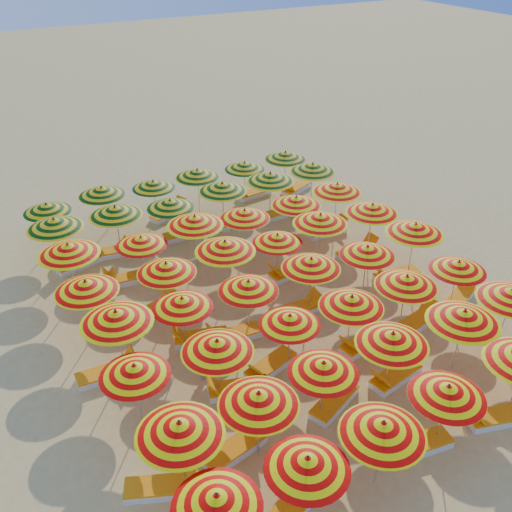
# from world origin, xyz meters

# --- Properties ---
(ground) EXTENTS (120.00, 120.00, 0.00)m
(ground) POSITION_xyz_m (0.00, 0.00, 0.00)
(ground) COLOR #DFB663
(ground) RESTS_ON ground
(umbrella_0) EXTENTS (2.08, 2.08, 1.96)m
(umbrella_0) POSITION_xyz_m (-5.20, -7.42, 1.73)
(umbrella_0) COLOR silver
(umbrella_0) RESTS_ON ground
(umbrella_1) EXTENTS (1.91, 1.91, 1.97)m
(umbrella_1) POSITION_xyz_m (-3.17, -7.53, 1.73)
(umbrella_1) COLOR silver
(umbrella_1) RESTS_ON ground
(umbrella_2) EXTENTS (2.55, 2.55, 2.09)m
(umbrella_2) POSITION_xyz_m (-1.25, -7.62, 1.84)
(umbrella_2) COLOR silver
(umbrella_2) RESTS_ON ground
(umbrella_3) EXTENTS (2.49, 2.49, 1.99)m
(umbrella_3) POSITION_xyz_m (0.91, -7.41, 1.75)
(umbrella_3) COLOR silver
(umbrella_3) RESTS_ON ground
(umbrella_6) EXTENTS (2.32, 2.32, 2.14)m
(umbrella_6) POSITION_xyz_m (-5.19, -5.52, 1.88)
(umbrella_6) COLOR silver
(umbrella_6) RESTS_ON ground
(umbrella_7) EXTENTS (2.33, 2.33, 2.08)m
(umbrella_7) POSITION_xyz_m (-3.22, -5.52, 1.83)
(umbrella_7) COLOR silver
(umbrella_7) RESTS_ON ground
(umbrella_8) EXTENTS (2.28, 2.28, 1.94)m
(umbrella_8) POSITION_xyz_m (-1.20, -5.25, 1.71)
(umbrella_8) COLOR silver
(umbrella_8) RESTS_ON ground
(umbrella_9) EXTENTS (2.62, 2.62, 2.11)m
(umbrella_9) POSITION_xyz_m (0.94, -5.34, 1.86)
(umbrella_9) COLOR silver
(umbrella_9) RESTS_ON ground
(umbrella_10) EXTENTS (2.59, 2.59, 2.20)m
(umbrella_10) POSITION_xyz_m (3.25, -5.61, 1.94)
(umbrella_10) COLOR silver
(umbrella_10) RESTS_ON ground
(umbrella_11) EXTENTS (2.30, 2.30, 2.13)m
(umbrella_11) POSITION_xyz_m (5.35, -5.46, 1.87)
(umbrella_11) COLOR silver
(umbrella_11) RESTS_ON ground
(umbrella_12) EXTENTS (2.06, 2.06, 1.94)m
(umbrella_12) POSITION_xyz_m (-5.42, -3.07, 1.71)
(umbrella_12) COLOR silver
(umbrella_12) RESTS_ON ground
(umbrella_13) EXTENTS (2.43, 2.43, 2.08)m
(umbrella_13) POSITION_xyz_m (-3.26, -3.34, 1.83)
(umbrella_13) COLOR silver
(umbrella_13) RESTS_ON ground
(umbrella_14) EXTENTS (2.11, 2.11, 1.90)m
(umbrella_14) POSITION_xyz_m (-0.89, -3.13, 1.67)
(umbrella_14) COLOR silver
(umbrella_14) RESTS_ON ground
(umbrella_15) EXTENTS (2.48, 2.48, 2.07)m
(umbrella_15) POSITION_xyz_m (1.05, -3.41, 1.82)
(umbrella_15) COLOR silver
(umbrella_15) RESTS_ON ground
(umbrella_16) EXTENTS (2.57, 2.57, 2.09)m
(umbrella_16) POSITION_xyz_m (3.16, -3.38, 1.84)
(umbrella_16) COLOR silver
(umbrella_16) RESTS_ON ground
(umbrella_17) EXTENTS (1.98, 1.98, 1.95)m
(umbrella_17) POSITION_xyz_m (5.37, -3.37, 1.72)
(umbrella_17) COLOR silver
(umbrella_17) RESTS_ON ground
(umbrella_18) EXTENTS (2.39, 2.39, 2.19)m
(umbrella_18) POSITION_xyz_m (-5.24, -0.99, 1.93)
(umbrella_18) COLOR silver
(umbrella_18) RESTS_ON ground
(umbrella_19) EXTENTS (2.41, 2.41, 1.94)m
(umbrella_19) POSITION_xyz_m (-3.27, -0.95, 1.71)
(umbrella_19) COLOR silver
(umbrella_19) RESTS_ON ground
(umbrella_20) EXTENTS (2.06, 2.06, 2.00)m
(umbrella_20) POSITION_xyz_m (-1.18, -1.18, 1.76)
(umbrella_20) COLOR silver
(umbrella_20) RESTS_ON ground
(umbrella_21) EXTENTS (2.58, 2.58, 2.08)m
(umbrella_21) POSITION_xyz_m (1.17, -1.09, 1.83)
(umbrella_21) COLOR silver
(umbrella_21) RESTS_ON ground
(umbrella_22) EXTENTS (2.12, 2.12, 2.01)m
(umbrella_22) POSITION_xyz_m (3.33, -1.24, 1.77)
(umbrella_22) COLOR silver
(umbrella_22) RESTS_ON ground
(umbrella_23) EXTENTS (2.74, 2.74, 2.20)m
(umbrella_23) POSITION_xyz_m (5.59, -1.05, 1.94)
(umbrella_23) COLOR silver
(umbrella_23) RESTS_ON ground
(umbrella_24) EXTENTS (2.60, 2.60, 2.10)m
(umbrella_24) POSITION_xyz_m (-5.57, 1.07, 1.84)
(umbrella_24) COLOR silver
(umbrella_24) RESTS_ON ground
(umbrella_25) EXTENTS (2.40, 2.40, 2.05)m
(umbrella_25) POSITION_xyz_m (-3.03, 0.94, 1.80)
(umbrella_25) COLOR silver
(umbrella_25) RESTS_ON ground
(umbrella_26) EXTENTS (2.10, 2.10, 2.20)m
(umbrella_26) POSITION_xyz_m (-0.88, 1.06, 1.94)
(umbrella_26) COLOR silver
(umbrella_26) RESTS_ON ground
(umbrella_27) EXTENTS (1.92, 1.92, 1.90)m
(umbrella_27) POSITION_xyz_m (1.18, 1.08, 1.68)
(umbrella_27) COLOR silver
(umbrella_27) RESTS_ON ground
(umbrella_28) EXTENTS (2.58, 2.58, 2.17)m
(umbrella_28) POSITION_xyz_m (3.09, 1.22, 1.91)
(umbrella_28) COLOR silver
(umbrella_28) RESTS_ON ground
(umbrella_29) EXTENTS (2.42, 2.42, 2.15)m
(umbrella_29) POSITION_xyz_m (5.32, 1.00, 1.90)
(umbrella_29) COLOR silver
(umbrella_29) RESTS_ON ground
(umbrella_30) EXTENTS (2.28, 2.28, 2.20)m
(umbrella_30) POSITION_xyz_m (-5.55, 3.39, 1.94)
(umbrella_30) COLOR silver
(umbrella_30) RESTS_ON ground
(umbrella_31) EXTENTS (2.36, 2.36, 1.92)m
(umbrella_31) POSITION_xyz_m (-3.11, 3.20, 1.69)
(umbrella_31) COLOR silver
(umbrella_31) RESTS_ON ground
(umbrella_32) EXTENTS (2.45, 2.45, 2.21)m
(umbrella_32) POSITION_xyz_m (-1.04, 3.24, 1.95)
(umbrella_32) COLOR silver
(umbrella_32) RESTS_ON ground
(umbrella_33) EXTENTS (2.17, 2.17, 2.04)m
(umbrella_33) POSITION_xyz_m (0.94, 3.11, 1.80)
(umbrella_33) COLOR silver
(umbrella_33) RESTS_ON ground
(umbrella_34) EXTENTS (2.54, 2.54, 2.09)m
(umbrella_34) POSITION_xyz_m (3.19, 3.05, 1.84)
(umbrella_34) COLOR silver
(umbrella_34) RESTS_ON ground
(umbrella_35) EXTENTS (2.68, 2.68, 2.16)m
(umbrella_35) POSITION_xyz_m (5.26, 3.20, 1.90)
(umbrella_35) COLOR silver
(umbrella_35) RESTS_ON ground
(umbrella_36) EXTENTS (2.39, 2.39, 2.17)m
(umbrella_36) POSITION_xyz_m (-5.56, 5.55, 1.91)
(umbrella_36) COLOR silver
(umbrella_36) RESTS_ON ground
(umbrella_37) EXTENTS (2.44, 2.44, 2.16)m
(umbrella_37) POSITION_xyz_m (-3.32, 5.50, 1.90)
(umbrella_37) COLOR silver
(umbrella_37) RESTS_ON ground
(umbrella_38) EXTENTS (2.18, 2.18, 1.99)m
(umbrella_38) POSITION_xyz_m (-1.18, 5.37, 1.75)
(umbrella_38) COLOR silver
(umbrella_38) RESTS_ON ground
(umbrella_39) EXTENTS (2.34, 2.34, 2.15)m
(umbrella_39) POSITION_xyz_m (1.18, 5.54, 1.90)
(umbrella_39) COLOR silver
(umbrella_39) RESTS_ON ground
(umbrella_40) EXTENTS (2.61, 2.61, 2.21)m
(umbrella_40) POSITION_xyz_m (3.35, 5.37, 1.95)
(umbrella_40) COLOR silver
(umbrella_40) RESTS_ON ground
(umbrella_41) EXTENTS (2.72, 2.72, 2.20)m
(umbrella_41) POSITION_xyz_m (5.53, 5.43, 1.93)
(umbrella_41) COLOR silver
(umbrella_41) RESTS_ON ground
(umbrella_42) EXTENTS (1.97, 1.97, 1.94)m
(umbrella_42) POSITION_xyz_m (-5.50, 7.44, 1.71)
(umbrella_42) COLOR silver
(umbrella_42) RESTS_ON ground
(umbrella_43) EXTENTS (2.44, 2.44, 2.05)m
(umbrella_43) POSITION_xyz_m (-3.24, 7.72, 1.80)
(umbrella_43) COLOR silver
(umbrella_43) RESTS_ON ground
(umbrella_44) EXTENTS (2.20, 2.20, 1.91)m
(umbrella_44) POSITION_xyz_m (-1.07, 7.61, 1.68)
(umbrella_44) COLOR silver
(umbrella_44) RESTS_ON ground
(umbrella_45) EXTENTS (2.12, 2.12, 2.08)m
(umbrella_45) POSITION_xyz_m (0.91, 7.48, 1.83)
(umbrella_45) COLOR silver
(umbrella_45) RESTS_ON ground
(umbrella_46) EXTENTS (2.21, 2.21, 1.93)m
(umbrella_46) POSITION_xyz_m (3.27, 7.57, 1.70)
(umbrella_46) COLOR silver
(umbrella_46) RESTS_ON ground
(umbrella_47) EXTENTS (2.63, 2.63, 2.10)m
(umbrella_47) POSITION_xyz_m (5.35, 7.43, 1.85)
(umbrella_47) COLOR silver
(umbrella_47) RESTS_ON ground
(lounger_2) EXTENTS (1.80, 0.83, 0.69)m
(lounger_2) POSITION_xyz_m (0.31, -7.35, 0.15)
(lounger_2) COLOR white
(lounger_2) RESTS_ON ground
(lounger_3) EXTENTS (1.83, 1.04, 0.69)m
(lounger_3) POSITION_xyz_m (2.78, -7.66, 0.15)
(lounger_3) COLOR white
(lounger_3) RESTS_ON ground
(lounger_5) EXTENTS (1.82, 1.21, 0.69)m
(lounger_5) POSITION_xyz_m (-5.70, -5.46, 0.15)
(lounger_5) COLOR white
(lounger_5) RESTS_ON ground
(lounger_6) EXTENTS (1.82, 0.93, 0.69)m
(lounger_6) POSITION_xyz_m (-3.72, -5.27, 0.15)
(lounger_6) COLOR white
(lounger_6) RESTS_ON ground
(lounger_7) EXTENTS (1.82, 1.21, 0.69)m
(lounger_7) POSITION_xyz_m (-0.60, -5.11, 0.15)
(lounger_7) COLOR white
(lounger_7) RESTS_ON ground
(lounger_8) EXTENTS (1.81, 0.87, 0.69)m
(lounger_8) POSITION_xyz_m (1.44, -5.17, 0.15)
(lounger_8) COLOR white
(lounger_8) RESTS_ON ground
(lounger_9) EXTENTS (1.83, 1.04, 0.69)m
(lounger_9) POSITION_xyz_m (-2.75, -3.42, 0.15)
(lounger_9) COLOR white
(lounger_9) RESTS_ON ground
(lounger_10) EXTENTS (1.83, 1.06, 0.69)m
(lounger_10) POSITION_xyz_m (-1.48, -3.06, 0.15)
(lounger_10) COLOR white
(lounger_10) RESTS_ON ground
(lounger_11) EXTENTS (1.81, 0.87, 0.69)m
(lounger_11) POSITION_xyz_m (1.55, -3.55, 0.15)
(lounger_11) COLOR white
(lounger_11) RESTS_ON ground
(lounger_12) EXTENTS (1.82, 0.93, 0.69)m
(lounger_12) POSITION_xyz_m (3.76, -3.53, 0.15)
(lounger_12) COLOR white
(lounger_12) RESTS_ON ground
(lounger_13) EXTENTS (1.82, 1.24, 0.69)m
(lounger_13) POSITION_xyz_m (5.97, -3.23, 0.15)
(lounger_13) COLOR white
(lounger_13) RESTS_ON ground
(lounger_14) EXTENTS (1.75, 0.63, 0.69)m
(lounger_14) POSITION_xyz_m (-5.74, -1.07, 0.15)
(lounger_14) COLOR white
(lounger_14) RESTS_ON ground
(lounger_15) EXTENTS (1.82, 1.02, 0.69)m
(lounger_15) POSITION_xyz_m (-2.77, -0.87, 0.15)
(lounger_15) COLOR white
(lounger_15) RESTS_ON ground
(lounger_16) EXTENTS (1.77, 0.72, 0.69)m
(lounger_16) POSITION_xyz_m (-1.78, -1.28, 0.15)
(lounger_16) COLOR white
(lounger_16) RESTS_ON ground
(lounger_17) EXTENTS (1.76, 0.68, 0.69)m
(lounger_17) POSITION_xyz_m (0.67, -1.08, 0.15)
(lounger_17) COLOR white
(lounger_17) RESTS_ON ground
(lounger_18) EXTENTS (1.79, 0.80, 0.69)m
(lounger_18) POSITION_xyz_m (5.00, -1.03, 0.15)
(lounger_18) COLOR white
(lounger_18) RESTS_ON ground
(lounger_19) EXTENTS (1.83, 1.09, 0.69)m
(lounger_19) POSITION_xyz_m (-3.54, 1.17, 0.15)
(lounger_19) COLOR white
(lounger_19) RESTS_ON ground
(lounger_20) EXTENTS (1.79, 0.77, 0.69)m
(lounger_20) POSITION_xyz_m (1.68, 1.00, 0.15)
(lounger_20) COLOR white
(lounger_20) RESTS_ON ground
(lounger_21) EXTENTS (1.77, 0.71, 0.69)m
(lounger_21) POSITION_xyz_m (4.82, 1.00, 0.15)
(lounger_21) COLOR white
(lounger_21) RESTS_ON ground
(lounger_22) EXTENTS (1.77, 0.71, 0.69)m
(lounger_22) POSITION_xyz_m (-4.95, 3.46, 0.15)
(lounger_22) COLOR white
(lounger_22) RESTS_ON ground
(lounger_23) EXTENTS (1.78, 0.75, 0.69)m
(lounger_23) POSITION_xyz_m (-3.71, 3.45, 0.15)
(lounger_23) COLOR white
(lounger_23) RESTS_ON ground
(lounger_24) EXTENTS (1.75, 0.64, 0.69)m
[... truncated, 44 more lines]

